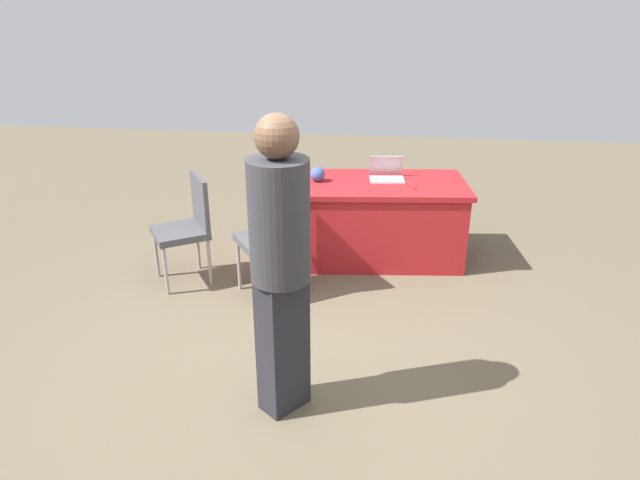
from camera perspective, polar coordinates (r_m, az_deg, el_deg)
The scene contains 8 objects.
ground_plane at distance 4.04m, azimuth -2.32°, elevation -12.66°, with size 14.40×14.40×0.00m, color brown.
table_foreground at distance 5.51m, azimuth 4.48°, elevation 2.02°, with size 1.95×1.07×0.76m.
chair_near_front at distance 5.10m, azimuth -13.06°, elevation 1.65°, with size 0.61×0.61×0.95m.
chair_tucked_left at distance 4.75m, azimuth -4.56°, elevation 0.86°, with size 0.61×0.61×0.97m.
person_presenter at distance 3.20m, azimuth -3.97°, elevation -1.61°, with size 0.48×0.48×1.82m.
laptop_silver at distance 5.48m, azimuth 6.66°, elevation 6.44°, with size 0.35×0.33×0.21m.
yarn_ball at distance 5.36m, azimuth -0.25°, elevation 6.56°, with size 0.14×0.14×0.14m, color #3F5999.
scissors_red at distance 5.31m, azimuth 9.11°, elevation 5.35°, with size 0.18×0.04×0.01m, color red.
Camera 1 is at (-0.57, 3.23, 2.36)m, focal length 32.17 mm.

